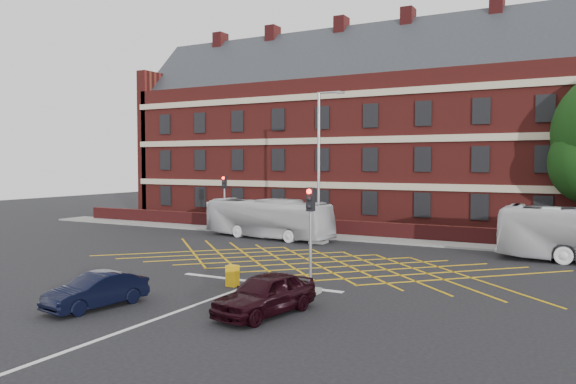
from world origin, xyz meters
The scene contains 15 objects.
ground centered at (0.00, 0.00, 0.00)m, with size 120.00×120.00×0.00m, color black.
victorian_building centered at (0.25, 22.00, 7.84)m, with size 51.00×12.17×20.40m.
boundary_wall centered at (0.00, 13.00, 0.55)m, with size 56.00×0.50×1.10m, color #4E1415.
far_pavement centered at (0.00, 12.00, 0.06)m, with size 60.00×3.00×0.12m, color slate.
box_junction_hatching centered at (0.00, 2.00, 0.01)m, with size 11.50×0.12×0.02m, color #CC990C.
stop_line centered at (0.00, -3.50, 0.01)m, with size 8.00×0.30×0.02m, color silver.
centre_line centered at (0.00, -10.00, 0.01)m, with size 0.15×14.00×0.02m, color silver.
bus_left centered at (-7.05, 9.24, 1.37)m, with size 2.30×9.83×2.74m, color silver.
car_navy centered at (-2.96, -9.95, 0.62)m, with size 1.32×3.79×1.25m, color black.
car_maroon centered at (2.90, -7.81, 0.72)m, with size 1.70×4.23×1.44m, color black.
traffic_light_near centered at (2.91, -4.26, 1.76)m, with size 0.70×0.70×4.27m.
traffic_light_far centered at (-11.44, 10.28, 1.76)m, with size 0.70×0.70×4.27m.
street_lamp centered at (-2.80, 8.67, 3.45)m, with size 2.25×1.00×9.81m.
direction_signs centered at (-13.73, 11.90, 1.38)m, with size 1.10×0.16×2.20m.
utility_cabinet centered at (-0.59, -4.68, 0.45)m, with size 0.48×0.38×0.90m, color #E4A70D.
Camera 1 is at (12.77, -24.33, 5.26)m, focal length 35.00 mm.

